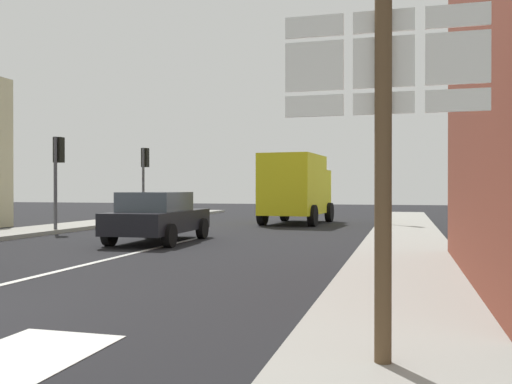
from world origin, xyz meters
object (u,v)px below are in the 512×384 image
(traffic_light_far_left, at_px, (145,167))
(delivery_truck, at_px, (296,187))
(traffic_light_far_right, at_px, (384,159))
(traffic_light_near_left, at_px, (58,162))
(route_sign_post, at_px, (383,136))
(sedan_far, at_px, (158,216))

(traffic_light_far_left, bearing_deg, delivery_truck, 3.25)
(delivery_truck, relative_size, traffic_light_far_right, 1.37)
(traffic_light_far_left, relative_size, traffic_light_near_left, 1.03)
(traffic_light_far_right, bearing_deg, route_sign_post, -88.09)
(delivery_truck, distance_m, traffic_light_far_left, 7.29)
(traffic_light_far_left, bearing_deg, traffic_light_far_right, -4.39)
(sedan_far, bearing_deg, traffic_light_far_left, 118.47)
(delivery_truck, bearing_deg, sedan_far, -103.59)
(sedan_far, distance_m, delivery_truck, 9.81)
(route_sign_post, xyz_separation_m, traffic_light_near_left, (-11.70, 12.48, 0.52))
(traffic_light_near_left, bearing_deg, traffic_light_far_left, 90.00)
(traffic_light_near_left, bearing_deg, route_sign_post, -46.84)
(traffic_light_far_right, relative_size, traffic_light_near_left, 1.11)
(delivery_truck, bearing_deg, traffic_light_near_left, -135.03)
(traffic_light_far_right, bearing_deg, traffic_light_near_left, -151.76)
(traffic_light_far_left, distance_m, traffic_light_near_left, 6.80)
(route_sign_post, bearing_deg, delivery_truck, 102.82)
(delivery_truck, height_order, traffic_light_near_left, traffic_light_near_left)
(delivery_truck, distance_m, traffic_light_near_left, 10.24)
(traffic_light_near_left, bearing_deg, delivery_truck, 44.97)
(sedan_far, bearing_deg, delivery_truck, 76.41)
(sedan_far, relative_size, traffic_light_near_left, 1.25)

